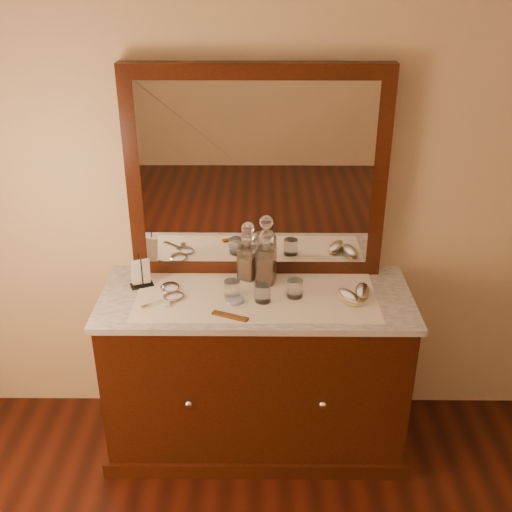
{
  "coord_description": "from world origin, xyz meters",
  "views": [
    {
      "loc": [
        0.02,
        -0.47,
        2.25
      ],
      "look_at": [
        0.0,
        1.85,
        1.1
      ],
      "focal_mm": 42.55,
      "sensor_mm": 36.0,
      "label": 1
    }
  ],
  "objects_px": {
    "brush_far": "(362,292)",
    "hand_mirror_outer": "(169,289)",
    "hand_mirror_inner": "(170,298)",
    "decanter_left": "(248,260)",
    "napkin_rack": "(141,274)",
    "decanter_right": "(266,262)",
    "brush_near": "(349,297)",
    "mirror_frame": "(257,174)",
    "dresser_cabinet": "(256,372)",
    "comb": "(230,316)",
    "pin_dish": "(235,300)"
  },
  "relations": [
    {
      "from": "comb",
      "to": "napkin_rack",
      "type": "height_order",
      "value": "napkin_rack"
    },
    {
      "from": "pin_dish",
      "to": "brush_far",
      "type": "distance_m",
      "value": 0.58
    },
    {
      "from": "decanter_left",
      "to": "hand_mirror_inner",
      "type": "xyz_separation_m",
      "value": [
        -0.35,
        -0.21,
        -0.09
      ]
    },
    {
      "from": "hand_mirror_outer",
      "to": "decanter_left",
      "type": "bearing_deg",
      "value": 20.17
    },
    {
      "from": "napkin_rack",
      "to": "hand_mirror_outer",
      "type": "bearing_deg",
      "value": -22.73
    },
    {
      "from": "mirror_frame",
      "to": "napkin_rack",
      "type": "relative_size",
      "value": 7.58
    },
    {
      "from": "mirror_frame",
      "to": "decanter_right",
      "type": "distance_m",
      "value": 0.41
    },
    {
      "from": "dresser_cabinet",
      "to": "comb",
      "type": "height_order",
      "value": "comb"
    },
    {
      "from": "pin_dish",
      "to": "decanter_left",
      "type": "xyz_separation_m",
      "value": [
        0.05,
        0.23,
        0.09
      ]
    },
    {
      "from": "mirror_frame",
      "to": "hand_mirror_inner",
      "type": "distance_m",
      "value": 0.69
    },
    {
      "from": "pin_dish",
      "to": "napkin_rack",
      "type": "distance_m",
      "value": 0.47
    },
    {
      "from": "comb",
      "to": "decanter_right",
      "type": "bearing_deg",
      "value": 86.16
    },
    {
      "from": "decanter_left",
      "to": "hand_mirror_inner",
      "type": "height_order",
      "value": "decanter_left"
    },
    {
      "from": "dresser_cabinet",
      "to": "comb",
      "type": "xyz_separation_m",
      "value": [
        -0.11,
        -0.2,
        0.45
      ]
    },
    {
      "from": "comb",
      "to": "decanter_right",
      "type": "distance_m",
      "value": 0.37
    },
    {
      "from": "brush_near",
      "to": "brush_far",
      "type": "bearing_deg",
      "value": 36.21
    },
    {
      "from": "hand_mirror_inner",
      "to": "decanter_left",
      "type": "bearing_deg",
      "value": 30.85
    },
    {
      "from": "decanter_right",
      "to": "hand_mirror_inner",
      "type": "distance_m",
      "value": 0.48
    },
    {
      "from": "decanter_right",
      "to": "brush_far",
      "type": "distance_m",
      "value": 0.47
    },
    {
      "from": "decanter_right",
      "to": "napkin_rack",
      "type": "bearing_deg",
      "value": -176.56
    },
    {
      "from": "brush_near",
      "to": "mirror_frame",
      "type": "bearing_deg",
      "value": 144.17
    },
    {
      "from": "dresser_cabinet",
      "to": "brush_near",
      "type": "height_order",
      "value": "brush_near"
    },
    {
      "from": "hand_mirror_outer",
      "to": "hand_mirror_inner",
      "type": "xyz_separation_m",
      "value": [
        0.01,
        -0.08,
        -0.0
      ]
    },
    {
      "from": "dresser_cabinet",
      "to": "decanter_right",
      "type": "height_order",
      "value": "decanter_right"
    },
    {
      "from": "hand_mirror_inner",
      "to": "hand_mirror_outer",
      "type": "bearing_deg",
      "value": 98.5
    },
    {
      "from": "brush_far",
      "to": "hand_mirror_inner",
      "type": "xyz_separation_m",
      "value": [
        -0.88,
        -0.04,
        -0.01
      ]
    },
    {
      "from": "dresser_cabinet",
      "to": "napkin_rack",
      "type": "xyz_separation_m",
      "value": [
        -0.54,
        0.08,
        0.5
      ]
    },
    {
      "from": "dresser_cabinet",
      "to": "decanter_left",
      "type": "relative_size",
      "value": 5.51
    },
    {
      "from": "mirror_frame",
      "to": "hand_mirror_outer",
      "type": "relative_size",
      "value": 5.24
    },
    {
      "from": "napkin_rack",
      "to": "decanter_right",
      "type": "distance_m",
      "value": 0.59
    },
    {
      "from": "decanter_left",
      "to": "hand_mirror_inner",
      "type": "relative_size",
      "value": 1.27
    },
    {
      "from": "napkin_rack",
      "to": "hand_mirror_outer",
      "type": "height_order",
      "value": "napkin_rack"
    },
    {
      "from": "dresser_cabinet",
      "to": "mirror_frame",
      "type": "distance_m",
      "value": 0.97
    },
    {
      "from": "napkin_rack",
      "to": "decanter_right",
      "type": "relative_size",
      "value": 0.58
    },
    {
      "from": "pin_dish",
      "to": "hand_mirror_inner",
      "type": "xyz_separation_m",
      "value": [
        -0.3,
        0.02,
        0.0
      ]
    },
    {
      "from": "dresser_cabinet",
      "to": "hand_mirror_outer",
      "type": "xyz_separation_m",
      "value": [
        -0.4,
        0.03,
        0.45
      ]
    },
    {
      "from": "mirror_frame",
      "to": "hand_mirror_outer",
      "type": "bearing_deg",
      "value": -151.56
    },
    {
      "from": "napkin_rack",
      "to": "brush_near",
      "type": "distance_m",
      "value": 0.97
    },
    {
      "from": "decanter_right",
      "to": "hand_mirror_inner",
      "type": "xyz_separation_m",
      "value": [
        -0.44,
        -0.17,
        -0.1
      ]
    },
    {
      "from": "hand_mirror_outer",
      "to": "decanter_right",
      "type": "bearing_deg",
      "value": 11.73
    },
    {
      "from": "decanter_left",
      "to": "hand_mirror_outer",
      "type": "distance_m",
      "value": 0.39
    },
    {
      "from": "brush_near",
      "to": "decanter_right",
      "type": "bearing_deg",
      "value": 154.56
    },
    {
      "from": "brush_far",
      "to": "hand_mirror_inner",
      "type": "distance_m",
      "value": 0.88
    },
    {
      "from": "brush_near",
      "to": "decanter_left",
      "type": "bearing_deg",
      "value": 154.88
    },
    {
      "from": "hand_mirror_outer",
      "to": "dresser_cabinet",
      "type": "bearing_deg",
      "value": -3.72
    },
    {
      "from": "brush_far",
      "to": "hand_mirror_outer",
      "type": "relative_size",
      "value": 0.66
    },
    {
      "from": "dresser_cabinet",
      "to": "brush_near",
      "type": "xyz_separation_m",
      "value": [
        0.42,
        -0.06,
        0.46
      ]
    },
    {
      "from": "pin_dish",
      "to": "brush_near",
      "type": "xyz_separation_m",
      "value": [
        0.51,
        0.01,
        0.01
      ]
    },
    {
      "from": "pin_dish",
      "to": "decanter_right",
      "type": "relative_size",
      "value": 0.3
    },
    {
      "from": "napkin_rack",
      "to": "hand_mirror_inner",
      "type": "xyz_separation_m",
      "value": [
        0.15,
        -0.13,
        -0.05
      ]
    }
  ]
}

